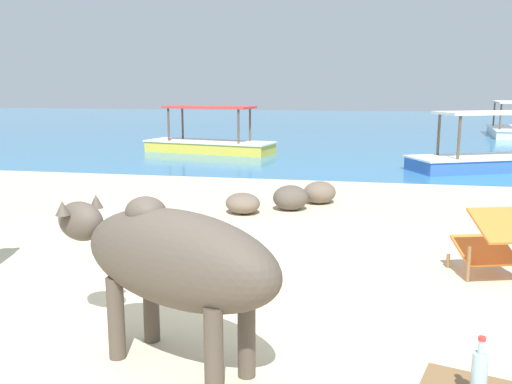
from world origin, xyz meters
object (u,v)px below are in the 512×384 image
boat_yellow (209,143)px  cow (171,258)px  deck_chair_far (494,240)px  boat_white (507,129)px  bottle (479,376)px  boat_blue (491,158)px

boat_yellow → cow: bearing=116.6°
cow → deck_chair_far: cow is taller
cow → boat_white: (6.37, 18.95, -0.47)m
bottle → boat_blue: (2.22, 10.60, -0.34)m
boat_blue → boat_white: bearing=-129.8°
bottle → boat_blue: bearing=78.2°
deck_chair_far → cow: bearing=114.9°
bottle → boat_yellow: (-4.81, 12.65, -0.34)m
boat_yellow → boat_white: bearing=-131.2°
cow → boat_blue: (3.91, 9.72, -0.47)m
bottle → boat_yellow: 13.54m
boat_white → boat_yellow: size_ratio=0.99×
bottle → deck_chair_far: bottle is taller
boat_blue → boat_yellow: 7.33m
cow → boat_yellow: bearing=-50.5°
bottle → boat_white: 20.38m
cow → boat_blue: 10.48m
deck_chair_far → boat_yellow: bearing=12.9°
cow → bottle: (1.69, -0.89, -0.14)m
cow → boat_white: boat_white is taller
cow → boat_yellow: boat_yellow is taller
bottle → deck_chair_far: 3.11m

